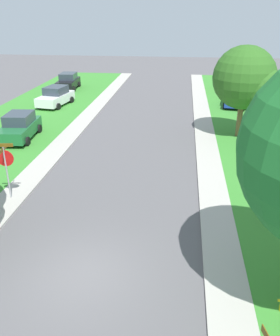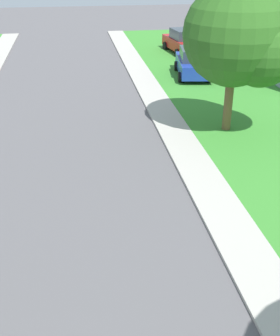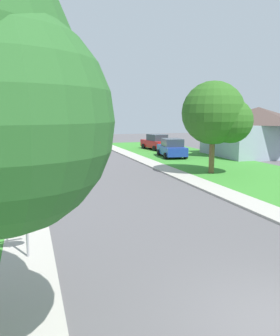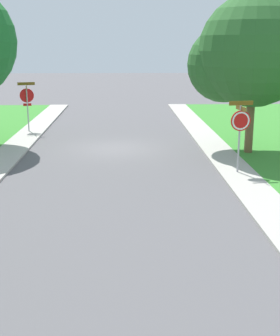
{
  "view_description": "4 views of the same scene",
  "coord_description": "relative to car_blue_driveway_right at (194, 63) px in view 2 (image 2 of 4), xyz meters",
  "views": [
    {
      "loc": [
        3.01,
        -9.21,
        8.11
      ],
      "look_at": [
        1.22,
        5.77,
        1.4
      ],
      "focal_mm": 38.3,
      "sensor_mm": 36.0,
      "label": 1
    },
    {
      "loc": [
        0.57,
        -1.85,
        7.13
      ],
      "look_at": [
        2.3,
        9.3,
        1.4
      ],
      "focal_mm": 46.89,
      "sensor_mm": 36.0,
      "label": 2
    },
    {
      "loc": [
        -4.5,
        -4.81,
        4.01
      ],
      "look_at": [
        0.52,
        10.66,
        1.4
      ],
      "focal_mm": 36.44,
      "sensor_mm": 36.0,
      "label": 3
    },
    {
      "loc": [
        -0.41,
        21.44,
        4.75
      ],
      "look_at": [
        -0.86,
        8.82,
        1.4
      ],
      "focal_mm": 49.89,
      "sensor_mm": 36.0,
      "label": 4
    }
  ],
  "objects": [
    {
      "name": "car_blue_driveway_right",
      "position": [
        0.0,
        0.0,
        0.0
      ],
      "size": [
        2.48,
        4.51,
        1.76
      ],
      "color": "#1E389E",
      "rests_on": "ground"
    },
    {
      "name": "sidewalk_east",
      "position": [
        -3.08,
        -11.62,
        -0.82
      ],
      "size": [
        1.4,
        56.0,
        0.1
      ],
      "primitive_type": "cube",
      "color": "#ADA89E",
      "rests_on": "ground"
    },
    {
      "name": "tree_across_left",
      "position": [
        -0.61,
        -8.77,
        3.03
      ],
      "size": [
        4.41,
        4.1,
        6.09
      ],
      "color": "brown",
      "rests_on": "ground"
    },
    {
      "name": "car_red_near_corner",
      "position": [
        0.96,
        6.51,
        0.0
      ],
      "size": [
        2.43,
        4.49,
        1.76
      ],
      "color": "red",
      "rests_on": "ground"
    }
  ]
}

